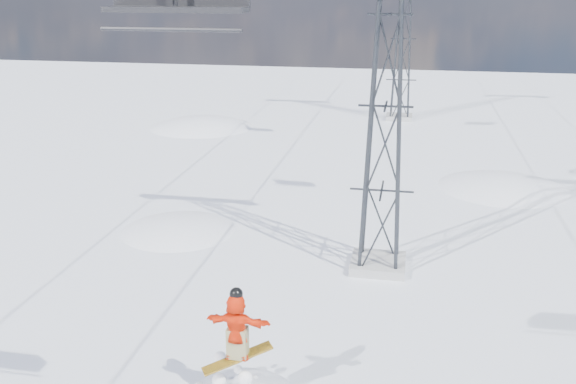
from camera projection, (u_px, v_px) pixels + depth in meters
name	position (u px, v px, depth m)	size (l,w,h in m)	color
snow_terrain	(289.00, 315.00, 37.93)	(39.00, 37.00, 22.00)	white
lift_tower_near	(386.00, 107.00, 19.87)	(5.20, 1.80, 11.43)	#999999
lift_tower_far	(403.00, 39.00, 43.19)	(5.20, 1.80, 11.43)	#999999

